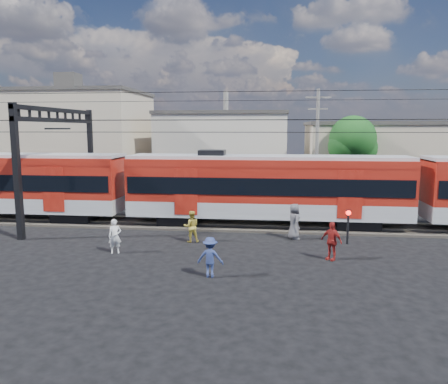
{
  "coord_description": "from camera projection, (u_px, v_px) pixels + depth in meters",
  "views": [
    {
      "loc": [
        3.09,
        -17.2,
        5.71
      ],
      "look_at": [
        0.44,
        5.0,
        2.45
      ],
      "focal_mm": 35.0,
      "sensor_mm": 36.0,
      "label": 1
    }
  ],
  "objects": [
    {
      "name": "rail_far",
      "position": [
        224.0,
        220.0,
        26.65
      ],
      "size": [
        70.0,
        0.12,
        0.12
      ],
      "primitive_type": "cube",
      "color": "#59544C",
      "rests_on": "track_bed"
    },
    {
      "name": "building_mideast",
      "position": [
        397.0,
        157.0,
        39.57
      ],
      "size": [
        16.32,
        10.2,
        6.3
      ],
      "color": "tan",
      "rests_on": "ground"
    },
    {
      "name": "building_midwest",
      "position": [
        226.0,
        149.0,
        44.32
      ],
      "size": [
        12.24,
        12.24,
        7.3
      ],
      "color": "beige",
      "rests_on": "ground"
    },
    {
      "name": "pedestrian_d",
      "position": [
        331.0,
        241.0,
        19.03
      ],
      "size": [
        1.05,
        0.94,
        1.7
      ],
      "primitive_type": "imported",
      "rotation": [
        0.0,
        0.0,
        -0.65
      ],
      "color": "maroon",
      "rests_on": "ground"
    },
    {
      "name": "commuter_train",
      "position": [
        270.0,
        186.0,
        25.27
      ],
      "size": [
        50.3,
        3.08,
        4.17
      ],
      "color": "black",
      "rests_on": "ground"
    },
    {
      "name": "pedestrian_e",
      "position": [
        294.0,
        221.0,
        22.61
      ],
      "size": [
        0.86,
        1.06,
        1.87
      ],
      "primitive_type": "imported",
      "rotation": [
        0.0,
        0.0,
        1.91
      ],
      "color": "#4B4A4F",
      "rests_on": "ground"
    },
    {
      "name": "ground",
      "position": [
        199.0,
        268.0,
        18.08
      ],
      "size": [
        120.0,
        120.0,
        0.0
      ],
      "primitive_type": "plane",
      "color": "black",
      "rests_on": "ground"
    },
    {
      "name": "building_west",
      "position": [
        71.0,
        139.0,
        42.99
      ],
      "size": [
        14.28,
        10.2,
        9.3
      ],
      "color": "tan",
      "rests_on": "ground"
    },
    {
      "name": "crossing_signal",
      "position": [
        348.0,
        220.0,
        21.59
      ],
      "size": [
        0.25,
        0.25,
        1.74
      ],
      "color": "black",
      "rests_on": "ground"
    },
    {
      "name": "pedestrian_b",
      "position": [
        191.0,
        226.0,
        22.06
      ],
      "size": [
        0.92,
        0.8,
        1.61
      ],
      "primitive_type": "imported",
      "rotation": [
        0.0,
        0.0,
        3.42
      ],
      "color": "gold",
      "rests_on": "ground"
    },
    {
      "name": "tree_near",
      "position": [
        355.0,
        142.0,
        34.11
      ],
      "size": [
        3.82,
        3.64,
        6.72
      ],
      "color": "#382619",
      "rests_on": "ground"
    },
    {
      "name": "track_bed",
      "position": [
        223.0,
        224.0,
        25.93
      ],
      "size": [
        70.0,
        3.4,
        0.12
      ],
      "primitive_type": "cube",
      "color": "#2D2823",
      "rests_on": "ground"
    },
    {
      "name": "pedestrian_a",
      "position": [
        115.0,
        236.0,
        20.09
      ],
      "size": [
        0.68,
        0.57,
        1.59
      ],
      "primitive_type": "imported",
      "rotation": [
        0.0,
        0.0,
        0.38
      ],
      "color": "silver",
      "rests_on": "ground"
    },
    {
      "name": "pedestrian_c",
      "position": [
        210.0,
        257.0,
        16.84
      ],
      "size": [
        1.05,
        0.64,
        1.58
      ],
      "primitive_type": "imported",
      "rotation": [
        0.0,
        0.0,
        3.09
      ],
      "color": "navy",
      "rests_on": "ground"
    },
    {
      "name": "rail_near",
      "position": [
        221.0,
        225.0,
        25.18
      ],
      "size": [
        70.0,
        0.12,
        0.12
      ],
      "primitive_type": "cube",
      "color": "#59544C",
      "rests_on": "track_bed"
    },
    {
      "name": "catenary",
      "position": [
        80.0,
        138.0,
        26.22
      ],
      "size": [
        70.0,
        9.3,
        7.52
      ],
      "color": "black",
      "rests_on": "ground"
    },
    {
      "name": "utility_pole_mid",
      "position": [
        317.0,
        145.0,
        31.46
      ],
      "size": [
        1.8,
        0.24,
        8.5
      ],
      "color": "slate",
      "rests_on": "ground"
    }
  ]
}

